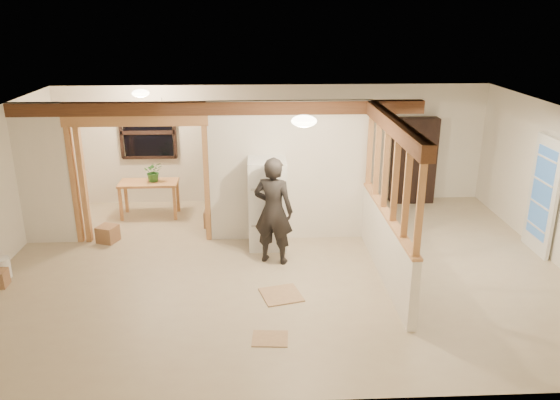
{
  "coord_description": "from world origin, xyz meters",
  "views": [
    {
      "loc": [
        -0.39,
        -8.02,
        3.96
      ],
      "look_at": [
        0.01,
        0.4,
        1.0
      ],
      "focal_mm": 35.0,
      "sensor_mm": 36.0,
      "label": 1
    }
  ],
  "objects_px": {
    "bookshelf": "(414,161)",
    "work_table": "(150,199)",
    "shop_vac": "(62,215)",
    "refrigerator": "(267,204)",
    "woman": "(273,211)"
  },
  "relations": [
    {
      "from": "refrigerator",
      "to": "woman",
      "type": "distance_m",
      "value": 0.65
    },
    {
      "from": "shop_vac",
      "to": "bookshelf",
      "type": "height_order",
      "value": "bookshelf"
    },
    {
      "from": "refrigerator",
      "to": "woman",
      "type": "relative_size",
      "value": 0.88
    },
    {
      "from": "refrigerator",
      "to": "shop_vac",
      "type": "relative_size",
      "value": 2.58
    },
    {
      "from": "woman",
      "to": "work_table",
      "type": "relative_size",
      "value": 1.55
    },
    {
      "from": "woman",
      "to": "bookshelf",
      "type": "distance_m",
      "value": 4.19
    },
    {
      "from": "work_table",
      "to": "refrigerator",
      "type": "bearing_deg",
      "value": -34.8
    },
    {
      "from": "woman",
      "to": "shop_vac",
      "type": "height_order",
      "value": "woman"
    },
    {
      "from": "work_table",
      "to": "bookshelf",
      "type": "height_order",
      "value": "bookshelf"
    },
    {
      "from": "refrigerator",
      "to": "woman",
      "type": "height_order",
      "value": "woman"
    },
    {
      "from": "shop_vac",
      "to": "refrigerator",
      "type": "bearing_deg",
      "value": -13.22
    },
    {
      "from": "work_table",
      "to": "bookshelf",
      "type": "distance_m",
      "value": 5.55
    },
    {
      "from": "bookshelf",
      "to": "work_table",
      "type": "bearing_deg",
      "value": -173.59
    },
    {
      "from": "work_table",
      "to": "shop_vac",
      "type": "distance_m",
      "value": 1.66
    },
    {
      "from": "work_table",
      "to": "bookshelf",
      "type": "relative_size",
      "value": 0.63
    }
  ]
}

